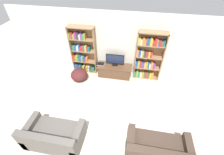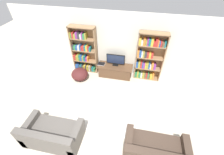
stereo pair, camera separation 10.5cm
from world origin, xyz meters
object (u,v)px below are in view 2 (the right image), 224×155
object	(u,v)px
bookshelf_right	(148,58)
couch_left_sectional	(53,135)
bookshelf_left	(84,51)
laptop	(101,64)
beanbag_ottoman	(80,74)
tv_stand	(115,71)
couch_right_sofa	(155,152)
television	(116,60)

from	to	relation	value
bookshelf_right	couch_left_sectional	world-z (taller)	bookshelf_right
bookshelf_left	bookshelf_right	distance (m)	2.66
couch_left_sectional	laptop	bearing A→B (deg)	79.80
beanbag_ottoman	couch_left_sectional	bearing A→B (deg)	-85.07
tv_stand	laptop	size ratio (longest dim) A/B	4.74
bookshelf_right	laptop	bearing A→B (deg)	-175.68
couch_right_sofa	bookshelf_left	bearing A→B (deg)	132.75
bookshelf_right	laptop	distance (m)	1.94
tv_stand	laptop	xyz separation A→B (m)	(-0.60, 0.02, 0.26)
television	laptop	xyz separation A→B (m)	(-0.60, -0.06, -0.25)
laptop	tv_stand	bearing A→B (deg)	-1.57
television	beanbag_ottoman	distance (m)	1.61
bookshelf_right	television	size ratio (longest dim) A/B	2.70
tv_stand	couch_right_sofa	bearing A→B (deg)	-62.21
couch_left_sectional	couch_right_sofa	size ratio (longest dim) A/B	0.99
bookshelf_right	beanbag_ottoman	world-z (taller)	bookshelf_right
television	beanbag_ottoman	bearing A→B (deg)	-157.90
couch_left_sectional	television	bearing A→B (deg)	70.18
bookshelf_right	beanbag_ottoman	distance (m)	2.86
television	couch_left_sectional	distance (m)	3.50
bookshelf_left	couch_right_sofa	bearing A→B (deg)	-47.25
television	couch_right_sofa	size ratio (longest dim) A/B	0.47
bookshelf_left	bookshelf_right	world-z (taller)	same
laptop	beanbag_ottoman	bearing A→B (deg)	-147.48
laptop	beanbag_ottoman	world-z (taller)	laptop
tv_stand	couch_left_sectional	distance (m)	3.40
tv_stand	couch_left_sectional	bearing A→B (deg)	-110.24
bookshelf_right	television	distance (m)	1.30
tv_stand	bookshelf_left	bearing A→B (deg)	173.40
tv_stand	couch_left_sectional	xyz separation A→B (m)	(-1.17, -3.19, 0.02)
couch_left_sectional	beanbag_ottoman	size ratio (longest dim) A/B	2.30
tv_stand	couch_left_sectional	world-z (taller)	couch_left_sectional
bookshelf_left	beanbag_ottoman	distance (m)	0.96
bookshelf_left	couch_right_sofa	xyz separation A→B (m)	(3.00, -3.25, -0.64)
couch_right_sofa	beanbag_ottoman	xyz separation A→B (m)	(-3.03, 2.59, -0.06)
television	couch_left_sectional	bearing A→B (deg)	-109.82
beanbag_ottoman	bookshelf_right	bearing A→B (deg)	13.74
beanbag_ottoman	laptop	bearing A→B (deg)	32.52
bookshelf_left	couch_left_sectional	bearing A→B (deg)	-86.56
couch_left_sectional	bookshelf_right	bearing A→B (deg)	53.72
couch_left_sectional	tv_stand	bearing A→B (deg)	69.76
television	couch_right_sofa	world-z (taller)	television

